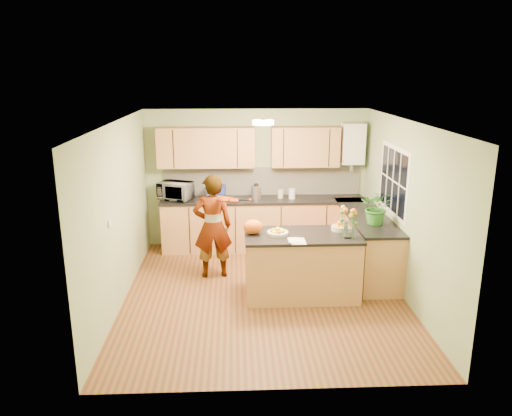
{
  "coord_description": "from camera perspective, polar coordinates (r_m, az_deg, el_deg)",
  "views": [
    {
      "loc": [
        -0.41,
        -6.67,
        3.17
      ],
      "look_at": [
        -0.09,
        0.5,
        1.17
      ],
      "focal_mm": 35.0,
      "sensor_mm": 36.0,
      "label": 1
    }
  ],
  "objects": [
    {
      "name": "splashback",
      "position": [
        9.13,
        0.71,
        3.1
      ],
      "size": [
        3.6,
        0.02,
        0.52
      ],
      "primitive_type": "cube",
      "color": "beige",
      "rests_on": "back_counter"
    },
    {
      "name": "blue_box",
      "position": [
        8.84,
        -4.57,
        1.76
      ],
      "size": [
        0.34,
        0.26,
        0.25
      ],
      "primitive_type": "cube",
      "rotation": [
        0.0,
        0.0,
        -0.09
      ],
      "color": "navy",
      "rests_on": "back_counter"
    },
    {
      "name": "wall_left",
      "position": [
        7.12,
        -15.37,
        -0.66
      ],
      "size": [
        0.02,
        4.5,
        2.5
      ],
      "primitive_type": "cube",
      "color": "#91A475",
      "rests_on": "floor"
    },
    {
      "name": "orange_bag",
      "position": [
        7.01,
        -0.34,
        -2.17
      ],
      "size": [
        0.33,
        0.3,
        0.21
      ],
      "primitive_type": "ellipsoid",
      "rotation": [
        0.0,
        0.0,
        -0.3
      ],
      "color": "#DE5512",
      "rests_on": "peninsula_island"
    },
    {
      "name": "flower_vase",
      "position": [
        6.89,
        10.54,
        -0.72
      ],
      "size": [
        0.27,
        0.27,
        0.51
      ],
      "rotation": [
        0.0,
        0.0,
        -0.13
      ],
      "color": "silver",
      "rests_on": "peninsula_island"
    },
    {
      "name": "violin",
      "position": [
        7.4,
        -3.59,
        1.01
      ],
      "size": [
        0.65,
        0.57,
        0.16
      ],
      "primitive_type": null,
      "rotation": [
        0.17,
        0.0,
        -0.61
      ],
      "color": "#4D1804",
      "rests_on": "violinist"
    },
    {
      "name": "papers",
      "position": [
        6.76,
        4.82,
        -3.78
      ],
      "size": [
        0.2,
        0.27,
        0.01
      ],
      "primitive_type": "cube",
      "color": "white",
      "rests_on": "peninsula_island"
    },
    {
      "name": "wall_front",
      "position": [
        4.83,
        2.54,
        -7.86
      ],
      "size": [
        4.0,
        0.02,
        2.5
      ],
      "primitive_type": "cube",
      "color": "#91A475",
      "rests_on": "floor"
    },
    {
      "name": "light_switch",
      "position": [
        6.54,
        -16.39,
        -1.7
      ],
      "size": [
        0.02,
        0.09,
        0.09
      ],
      "primitive_type": "cube",
      "color": "white",
      "rests_on": "wall_left"
    },
    {
      "name": "kettle",
      "position": [
        8.85,
        0.02,
        1.88
      ],
      "size": [
        0.18,
        0.18,
        0.33
      ],
      "rotation": [
        0.0,
        0.0,
        0.25
      ],
      "color": "silver",
      "rests_on": "back_counter"
    },
    {
      "name": "jar_cream",
      "position": [
        8.95,
        2.83,
        1.62
      ],
      "size": [
        0.11,
        0.11,
        0.15
      ],
      "primitive_type": "cylinder",
      "rotation": [
        0.0,
        0.0,
        -0.14
      ],
      "color": "beige",
      "rests_on": "back_counter"
    },
    {
      "name": "orange_bowl",
      "position": [
        7.27,
        9.48,
        -2.12
      ],
      "size": [
        0.22,
        0.22,
        0.13
      ],
      "color": "beige",
      "rests_on": "peninsula_island"
    },
    {
      "name": "potted_plant",
      "position": [
        7.58,
        13.69,
        0.06
      ],
      "size": [
        0.59,
        0.55,
        0.52
      ],
      "primitive_type": "imported",
      "rotation": [
        0.0,
        0.0,
        -0.38
      ],
      "color": "#2F7426",
      "rests_on": "right_counter"
    },
    {
      "name": "ceiling_lamp",
      "position": [
        7.01,
        0.82,
        9.76
      ],
      "size": [
        0.3,
        0.3,
        0.07
      ],
      "color": "#FFEABF",
      "rests_on": "ceiling"
    },
    {
      "name": "upper_cabinets",
      "position": [
        8.85,
        -1.02,
        6.98
      ],
      "size": [
        3.2,
        0.34,
        0.7
      ],
      "color": "#BF7C4C",
      "rests_on": "wall_back"
    },
    {
      "name": "floor",
      "position": [
        7.39,
        0.88,
        -9.83
      ],
      "size": [
        4.5,
        4.5,
        0.0
      ],
      "primitive_type": "plane",
      "color": "brown",
      "rests_on": "ground"
    },
    {
      "name": "wall_back",
      "position": [
        9.13,
        0.08,
        3.42
      ],
      "size": [
        4.0,
        0.02,
        2.5
      ],
      "primitive_type": "cube",
      "color": "#91A475",
      "rests_on": "floor"
    },
    {
      "name": "window_right",
      "position": [
        7.82,
        15.42,
        3.05
      ],
      "size": [
        0.01,
        1.3,
        1.05
      ],
      "color": "white",
      "rests_on": "wall_right"
    },
    {
      "name": "wall_right",
      "position": [
        7.34,
        16.7,
        -0.26
      ],
      "size": [
        0.02,
        4.5,
        2.5
      ],
      "primitive_type": "cube",
      "color": "#91A475",
      "rests_on": "floor"
    },
    {
      "name": "fruit_dish",
      "position": [
        7.0,
        2.49,
        -2.72
      ],
      "size": [
        0.3,
        0.3,
        0.1
      ],
      "color": "beige",
      "rests_on": "peninsula_island"
    },
    {
      "name": "right_counter",
      "position": [
        8.26,
        12.42,
        -3.89
      ],
      "size": [
        0.62,
        2.24,
        0.94
      ],
      "color": "#BF7C4C",
      "rests_on": "floor"
    },
    {
      "name": "ceiling",
      "position": [
        6.71,
        0.97,
        9.84
      ],
      "size": [
        4.0,
        4.5,
        0.02
      ],
      "primitive_type": "cube",
      "color": "silver",
      "rests_on": "wall_back"
    },
    {
      "name": "jar_white",
      "position": [
        8.91,
        4.15,
        1.64
      ],
      "size": [
        0.14,
        0.14,
        0.18
      ],
      "primitive_type": "cylinder",
      "rotation": [
        0.0,
        0.0,
        -0.24
      ],
      "color": "white",
      "rests_on": "back_counter"
    },
    {
      "name": "boiler",
      "position": [
        9.1,
        10.98,
        7.24
      ],
      "size": [
        0.4,
        0.3,
        0.86
      ],
      "color": "white",
      "rests_on": "wall_back"
    },
    {
      "name": "peninsula_island",
      "position": [
        7.21,
        5.23,
        -6.51
      ],
      "size": [
        1.63,
        0.83,
        0.93
      ],
      "color": "#BF7C4C",
      "rests_on": "floor"
    },
    {
      "name": "back_counter",
      "position": [
        9.04,
        0.8,
        -1.8
      ],
      "size": [
        3.64,
        0.62,
        0.94
      ],
      "color": "#BF7C4C",
      "rests_on": "floor"
    },
    {
      "name": "violinist",
      "position": [
        7.76,
        -4.98,
        -2.12
      ],
      "size": [
        0.64,
        0.46,
        1.64
      ],
      "primitive_type": "imported",
      "rotation": [
        0.0,
        0.0,
        3.26
      ],
      "color": "#E5AD8C",
      "rests_on": "floor"
    },
    {
      "name": "microwave",
      "position": [
        8.95,
        -9.19,
        1.96
      ],
      "size": [
        0.67,
        0.56,
        0.31
      ],
      "primitive_type": "imported",
      "rotation": [
        0.0,
        0.0,
        -0.38
      ],
      "color": "white",
      "rests_on": "back_counter"
    }
  ]
}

